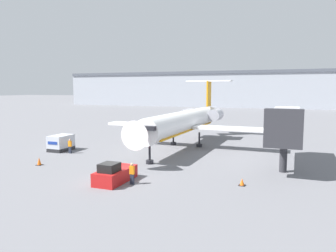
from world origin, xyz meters
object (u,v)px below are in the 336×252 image
object	(u,v)px
airplane_main	(185,121)
worker_on_apron	(70,146)
worker_by_wing	(139,138)
traffic_cone_right	(242,182)
jet_bridge	(285,123)
worker_near_tug	(132,173)
traffic_cone_left	(39,161)
pushback_tug	(115,174)
luggage_cart	(61,143)

from	to	relation	value
airplane_main	worker_on_apron	xyz separation A→B (m)	(-11.59, -9.54, -2.54)
worker_by_wing	worker_on_apron	size ratio (longest dim) A/B	1.01
traffic_cone_right	jet_bridge	xyz separation A→B (m)	(2.92, 8.29, 4.17)
worker_near_tug	traffic_cone_left	bearing A→B (deg)	168.25
traffic_cone_left	jet_bridge	world-z (taller)	jet_bridge
airplane_main	pushback_tug	distance (m)	18.49
pushback_tug	luggage_cart	xyz separation A→B (m)	(-13.71, 9.75, 0.33)
traffic_cone_left	luggage_cart	bearing A→B (deg)	113.80
worker_by_wing	traffic_cone_left	distance (m)	15.76
luggage_cart	airplane_main	bearing A→B (deg)	31.77
worker_by_wing	pushback_tug	bearing A→B (deg)	-69.61
worker_on_apron	luggage_cart	bearing A→B (deg)	155.18
airplane_main	traffic_cone_left	bearing A→B (deg)	-123.63
traffic_cone_left	worker_by_wing	bearing A→B (deg)	75.63
airplane_main	worker_on_apron	world-z (taller)	airplane_main
worker_by_wing	traffic_cone_right	world-z (taller)	worker_by_wing
airplane_main	luggage_cart	bearing A→B (deg)	-148.23
airplane_main	worker_on_apron	distance (m)	15.22
worker_on_apron	traffic_cone_left	world-z (taller)	worker_on_apron
worker_near_tug	pushback_tug	bearing A→B (deg)	176.56
traffic_cone_right	jet_bridge	world-z (taller)	jet_bridge
pushback_tug	luggage_cart	distance (m)	16.83
worker_by_wing	jet_bridge	distance (m)	21.07
worker_by_wing	worker_on_apron	distance (m)	10.23
airplane_main	luggage_cart	world-z (taller)	airplane_main
traffic_cone_left	traffic_cone_right	distance (m)	20.72
airplane_main	jet_bridge	distance (m)	14.93
jet_bridge	airplane_main	bearing A→B (deg)	151.46
worker_by_wing	traffic_cone_left	size ratio (longest dim) A/B	2.17
airplane_main	pushback_tug	bearing A→B (deg)	-90.19
luggage_cart	worker_on_apron	distance (m)	2.41
pushback_tug	traffic_cone_right	distance (m)	10.63
airplane_main	traffic_cone_left	xyz separation A→B (m)	(-10.55, -15.85, -3.07)
worker_near_tug	worker_by_wing	distance (m)	19.61
worker_by_wing	worker_on_apron	xyz separation A→B (m)	(-4.95, -8.95, -0.01)
traffic_cone_right	traffic_cone_left	bearing A→B (deg)	-178.77
traffic_cone_left	pushback_tug	bearing A→B (deg)	-13.04
worker_near_tug	traffic_cone_right	bearing A→B (deg)	19.17
worker_by_wing	jet_bridge	xyz separation A→B (m)	(19.73, -6.53, 3.51)
luggage_cart	jet_bridge	xyz separation A→B (m)	(26.87, 1.41, 3.45)
luggage_cart	traffic_cone_left	world-z (taller)	luggage_cart
worker_near_tug	traffic_cone_left	xyz separation A→B (m)	(-12.16, 2.53, -0.55)
luggage_cart	worker_on_apron	size ratio (longest dim) A/B	1.76
airplane_main	worker_by_wing	size ratio (longest dim) A/B	15.49
traffic_cone_right	jet_bridge	bearing A→B (deg)	70.59
pushback_tug	worker_near_tug	xyz separation A→B (m)	(1.68, -0.10, 0.28)
traffic_cone_right	worker_on_apron	bearing A→B (deg)	164.91
luggage_cart	worker_near_tug	distance (m)	18.27
luggage_cart	worker_on_apron	bearing A→B (deg)	-24.82
airplane_main	luggage_cart	distance (m)	16.39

